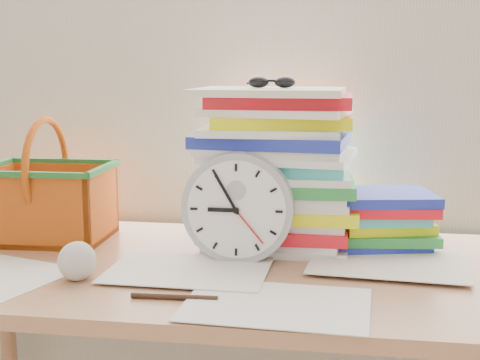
% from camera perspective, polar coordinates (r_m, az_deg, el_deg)
% --- Properties ---
extents(curtain, '(2.40, 0.01, 2.50)m').
position_cam_1_polar(curtain, '(1.76, -0.02, 13.96)').
color(curtain, silver).
rests_on(curtain, room_shell).
extents(desk, '(1.40, 0.70, 0.75)m').
position_cam_1_polar(desk, '(1.47, -2.39, -9.93)').
color(desk, '#AA734F').
rests_on(desk, ground).
extents(paper_stack, '(0.38, 0.31, 0.37)m').
position_cam_1_polar(paper_stack, '(1.56, 3.20, 1.06)').
color(paper_stack, white).
rests_on(paper_stack, desk).
extents(clock, '(0.24, 0.05, 0.24)m').
position_cam_1_polar(clock, '(1.43, -0.16, -2.36)').
color(clock, '#A4A6B0').
rests_on(clock, desk).
extents(sunglasses, '(0.12, 0.10, 0.03)m').
position_cam_1_polar(sunglasses, '(1.53, 2.71, 8.35)').
color(sunglasses, black).
rests_on(sunglasses, paper_stack).
extents(book_stack, '(0.30, 0.25, 0.13)m').
position_cam_1_polar(book_stack, '(1.58, 12.04, -3.38)').
color(book_stack, white).
rests_on(book_stack, desk).
extents(basket, '(0.30, 0.24, 0.29)m').
position_cam_1_polar(basket, '(1.68, -16.12, -0.02)').
color(basket, '#D55E14').
rests_on(basket, desk).
extents(crumpled_ball, '(0.08, 0.08, 0.08)m').
position_cam_1_polar(crumpled_ball, '(1.37, -13.76, -6.70)').
color(crumpled_ball, silver).
rests_on(crumpled_ball, desk).
extents(pen, '(0.16, 0.02, 0.01)m').
position_cam_1_polar(pen, '(1.24, -5.64, -9.90)').
color(pen, black).
rests_on(pen, desk).
extents(scattered_papers, '(1.26, 0.42, 0.02)m').
position_cam_1_polar(scattered_papers, '(1.44, -2.42, -6.91)').
color(scattered_papers, white).
rests_on(scattered_papers, desk).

